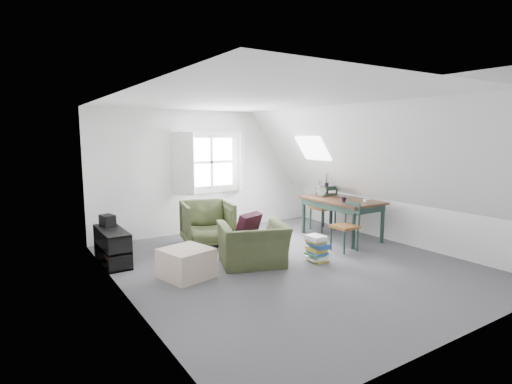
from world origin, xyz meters
TOP-DOWN VIEW (x-y plane):
  - floor at (0.00, 0.00)m, footprint 5.50×5.50m
  - ceiling at (0.00, 0.00)m, footprint 5.50×5.50m
  - wall_back at (0.00, 2.75)m, footprint 5.00×0.00m
  - wall_front at (0.00, -2.75)m, footprint 5.00×0.00m
  - wall_left at (-2.50, 0.00)m, footprint 0.00×5.50m
  - wall_right at (2.50, 0.00)m, footprint 0.00×5.50m
  - slope_left at (-1.55, 0.00)m, footprint 3.19×5.50m
  - slope_right at (1.55, 0.00)m, footprint 3.19×5.50m
  - dormer_window at (0.00, 2.68)m, footprint 1.71×0.35m
  - skylight at (1.55, 1.30)m, footprint 0.35×0.75m
  - armchair_near at (-0.51, 0.27)m, footprint 1.24×1.16m
  - armchair_far at (-0.60, 1.69)m, footprint 1.05×1.07m
  - throw_pillow at (-0.51, 0.42)m, footprint 0.52×0.41m
  - ottoman at (-1.59, 0.33)m, footprint 0.76×0.76m
  - dining_table at (1.84, 0.75)m, footprint 0.93×1.54m
  - demijohn at (1.69, 1.20)m, footprint 0.23×0.23m
  - vase_twigs at (1.94, 1.30)m, footprint 0.09×0.09m
  - cup at (1.59, 0.45)m, footprint 0.12×0.12m
  - paper_box at (2.04, 0.30)m, footprint 0.13×0.09m
  - dining_chair_far at (1.99, 1.41)m, footprint 0.45×0.45m
  - dining_chair_near at (1.29, 0.08)m, footprint 0.40×0.40m
  - media_shelf at (-2.32, 1.53)m, footprint 0.35×1.06m
  - electronics_box at (-2.32, 1.81)m, footprint 0.23×0.29m
  - magazine_stack at (0.44, -0.13)m, footprint 0.31×0.37m

SIDE VIEW (x-z plane):
  - floor at x=0.00m, z-range 0.00..0.00m
  - armchair_near at x=-0.51m, z-range -0.33..0.33m
  - armchair_far at x=-0.60m, z-range -0.41..0.41m
  - ottoman at x=-1.59m, z-range 0.00..0.42m
  - magazine_stack at x=0.44m, z-range 0.00..0.42m
  - media_shelf at x=-2.32m, z-range -0.03..0.52m
  - dining_chair_near at x=1.29m, z-range 0.02..0.87m
  - dining_chair_far at x=1.99m, z-range 0.02..0.98m
  - throw_pillow at x=-0.51m, z-range 0.33..0.80m
  - electronics_box at x=-2.32m, z-range 0.53..0.73m
  - dining_table at x=1.84m, z-range 0.28..1.06m
  - cup at x=1.59m, z-range 0.72..0.82m
  - paper_box at x=2.04m, z-range 0.77..0.81m
  - demijohn at x=1.69m, z-range 0.74..1.07m
  - vase_twigs at x=1.94m, z-range 0.59..1.25m
  - wall_back at x=0.00m, z-range -1.25..3.75m
  - wall_front at x=0.00m, z-range -1.25..3.75m
  - wall_left at x=-2.50m, z-range -1.50..4.00m
  - wall_right at x=2.50m, z-range -1.50..4.00m
  - dormer_window at x=0.00m, z-range 0.80..2.10m
  - skylight at x=1.55m, z-range 1.51..1.98m
  - slope_left at x=-1.55m, z-range -0.47..4.02m
  - slope_right at x=1.55m, z-range -0.47..4.02m
  - ceiling at x=0.00m, z-range 2.50..2.50m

